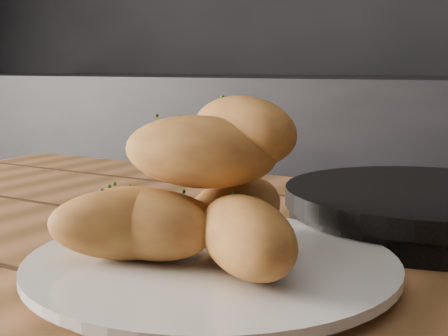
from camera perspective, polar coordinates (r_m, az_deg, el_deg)
counter at (r=1.56m, az=17.54°, el=-8.87°), size 2.80×0.60×0.90m
plate at (r=0.52m, az=-1.13°, el=-9.01°), size 0.31×0.31×0.02m
bread_rolls at (r=0.51m, az=-2.37°, el=-2.62°), size 0.24×0.21×0.13m
skillet at (r=0.71m, az=18.13°, el=-3.50°), size 0.43×0.30×0.05m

